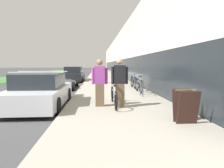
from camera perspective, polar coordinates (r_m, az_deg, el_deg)
sidewalk_slab at (r=26.74m, az=-2.26°, el=2.05°), size 4.25×70.00×0.14m
storefront_facade at (r=35.62m, az=8.97°, el=7.68°), size 10.01×70.00×6.15m
lawn_strip at (r=32.54m, az=-23.46°, el=2.12°), size 4.43×70.00×0.03m
tandem_bicycle at (r=7.58m, az=0.55°, el=-3.48°), size 0.52×2.33×0.85m
person_rider at (r=7.24m, az=2.19°, el=0.43°), size 0.61×0.24×1.81m
person_bystander at (r=7.45m, az=-3.53°, el=0.38°), size 0.60×0.23×1.76m
bike_rack_hoop at (r=10.06m, az=8.46°, el=-0.46°), size 0.05×0.60×0.84m
cruiser_bike_nearest at (r=11.38m, az=7.68°, el=-0.31°), size 0.52×1.82×0.97m
cruiser_bike_middle at (r=13.41m, az=6.12°, el=0.61°), size 0.52×1.89×0.98m
sandwich_board_sign at (r=5.70m, az=20.23°, el=-5.97°), size 0.56×0.56×0.90m
parked_sedan_curbside at (r=8.48m, az=-19.77°, el=-2.04°), size 2.02×4.35×1.43m
vintage_roadster_curbside at (r=14.54m, az=-13.67°, el=0.24°), size 1.83×4.36×0.91m
parked_sedan_far at (r=20.59m, az=-10.89°, el=2.60°), size 1.96×4.43×1.50m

